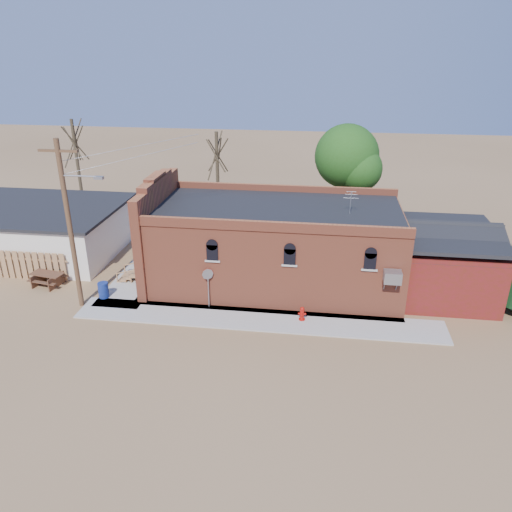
# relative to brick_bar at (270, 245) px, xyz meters

# --- Properties ---
(ground) EXTENTS (120.00, 120.00, 0.00)m
(ground) POSITION_rel_brick_bar_xyz_m (-1.64, -5.49, -2.34)
(ground) COLOR brown
(ground) RESTS_ON ground
(sidewalk_south) EXTENTS (19.00, 2.20, 0.08)m
(sidewalk_south) POSITION_rel_brick_bar_xyz_m (-0.14, -4.59, -2.30)
(sidewalk_south) COLOR #9E9991
(sidewalk_south) RESTS_ON ground
(sidewalk_west) EXTENTS (2.60, 10.00, 0.08)m
(sidewalk_west) POSITION_rel_brick_bar_xyz_m (-7.94, 0.51, -2.30)
(sidewalk_west) COLOR #9E9991
(sidewalk_west) RESTS_ON ground
(brick_bar) EXTENTS (16.40, 7.97, 6.30)m
(brick_bar) POSITION_rel_brick_bar_xyz_m (0.00, 0.00, 0.00)
(brick_bar) COLOR #AE5035
(brick_bar) RESTS_ON ground
(red_shed) EXTENTS (5.40, 6.40, 4.30)m
(red_shed) POSITION_rel_brick_bar_xyz_m (9.86, 0.01, -0.07)
(red_shed) COLOR #591F0F
(red_shed) RESTS_ON ground
(wood_fence) EXTENTS (5.20, 0.10, 1.80)m
(wood_fence) POSITION_rel_brick_bar_xyz_m (-14.44, -1.69, -1.44)
(wood_fence) COLOR #A07948
(wood_fence) RESTS_ON ground
(utility_pole) EXTENTS (3.12, 0.26, 9.00)m
(utility_pole) POSITION_rel_brick_bar_xyz_m (-9.79, -4.29, 2.43)
(utility_pole) COLOR #492C1D
(utility_pole) RESTS_ON ground
(tree_bare_near) EXTENTS (2.80, 2.80, 7.65)m
(tree_bare_near) POSITION_rel_brick_bar_xyz_m (-4.64, 7.51, 3.62)
(tree_bare_near) COLOR #4B3F2B
(tree_bare_near) RESTS_ON ground
(tree_bare_far) EXTENTS (2.80, 2.80, 8.16)m
(tree_bare_far) POSITION_rel_brick_bar_xyz_m (-15.64, 8.51, 4.02)
(tree_bare_far) COLOR #4B3F2B
(tree_bare_far) RESTS_ON ground
(tree_leafy) EXTENTS (4.40, 4.40, 8.15)m
(tree_leafy) POSITION_rel_brick_bar_xyz_m (4.36, 8.01, 3.59)
(tree_leafy) COLOR #4B3F2B
(tree_leafy) RESTS_ON ground
(fire_hydrant) EXTENTS (0.42, 0.41, 0.74)m
(fire_hydrant) POSITION_rel_brick_bar_xyz_m (2.13, -4.37, -1.90)
(fire_hydrant) COLOR #A81009
(fire_hydrant) RESTS_ON sidewalk_south
(stop_sign) EXTENTS (0.56, 0.35, 2.26)m
(stop_sign) POSITION_rel_brick_bar_xyz_m (-2.89, -3.69, -0.52)
(stop_sign) COLOR gray
(stop_sign) RESTS_ON sidewalk_south
(trash_barrel) EXTENTS (0.64, 0.64, 0.88)m
(trash_barrel) POSITION_rel_brick_bar_xyz_m (-8.94, -3.40, -1.82)
(trash_barrel) COLOR navy
(trash_barrel) RESTS_ON sidewalk_west
(picnic_table) EXTENTS (2.10, 1.72, 0.78)m
(picnic_table) POSITION_rel_brick_bar_xyz_m (-12.85, -2.29, -1.83)
(picnic_table) COLOR #513220
(picnic_table) RESTS_ON ground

